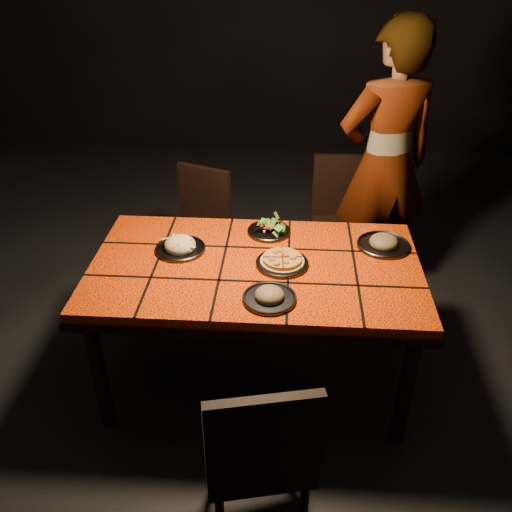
# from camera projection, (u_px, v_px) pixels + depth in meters

# --- Properties ---
(room_shell) EXTENTS (6.04, 7.04, 3.08)m
(room_shell) POSITION_uv_depth(u_px,v_px,m) (255.00, 111.00, 2.23)
(room_shell) COLOR black
(room_shell) RESTS_ON ground
(dining_table) EXTENTS (1.62, 0.92, 0.75)m
(dining_table) POSITION_uv_depth(u_px,v_px,m) (255.00, 277.00, 2.67)
(dining_table) COLOR #FF4308
(dining_table) RESTS_ON ground
(chair_near) EXTENTS (0.48, 0.48, 0.89)m
(chair_near) POSITION_uv_depth(u_px,v_px,m) (259.00, 451.00, 1.99)
(chair_near) COLOR black
(chair_near) RESTS_ON ground
(chair_far_left) EXTENTS (0.49, 0.49, 0.83)m
(chair_far_left) POSITION_uv_depth(u_px,v_px,m) (199.00, 222.00, 3.56)
(chair_far_left) COLOR black
(chair_far_left) RESTS_ON ground
(chair_far_right) EXTENTS (0.41, 0.41, 0.87)m
(chair_far_right) POSITION_uv_depth(u_px,v_px,m) (342.00, 213.00, 3.61)
(chair_far_right) COLOR black
(chair_far_right) RESTS_ON ground
(diner) EXTENTS (0.75, 0.62, 1.76)m
(diner) POSITION_uv_depth(u_px,v_px,m) (385.00, 165.00, 3.34)
(diner) COLOR brown
(diner) RESTS_ON ground
(plate_pizza) EXTENTS (0.26, 0.26, 0.04)m
(plate_pizza) POSITION_uv_depth(u_px,v_px,m) (282.00, 262.00, 2.61)
(plate_pizza) COLOR #3E3E44
(plate_pizza) RESTS_ON dining_table
(plate_pasta) EXTENTS (0.25, 0.25, 0.08)m
(plate_pasta) POSITION_uv_depth(u_px,v_px,m) (180.00, 246.00, 2.72)
(plate_pasta) COLOR #3E3E44
(plate_pasta) RESTS_ON dining_table
(plate_salad) EXTENTS (0.23, 0.23, 0.07)m
(plate_salad) POSITION_uv_depth(u_px,v_px,m) (269.00, 229.00, 2.87)
(plate_salad) COLOR #3E3E44
(plate_salad) RESTS_ON dining_table
(plate_mushroom_a) EXTENTS (0.24, 0.24, 0.08)m
(plate_mushroom_a) POSITION_uv_depth(u_px,v_px,m) (269.00, 296.00, 2.37)
(plate_mushroom_a) COLOR #3E3E44
(plate_mushroom_a) RESTS_ON dining_table
(plate_mushroom_b) EXTENTS (0.27, 0.27, 0.09)m
(plate_mushroom_b) POSITION_uv_depth(u_px,v_px,m) (384.00, 243.00, 2.75)
(plate_mushroom_b) COLOR #3E3E44
(plate_mushroom_b) RESTS_ON dining_table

